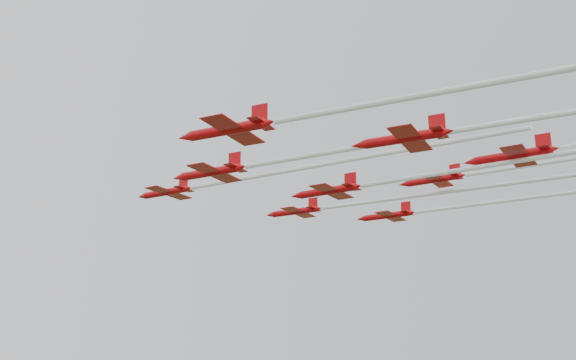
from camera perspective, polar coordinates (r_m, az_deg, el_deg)
jet_lead at (r=95.82m, az=-3.55°, el=0.21°), size 24.40×59.03×2.65m
jet_row2_left at (r=84.10m, az=-1.04°, el=1.69°), size 21.91×46.69×2.87m
jet_row2_right at (r=104.51m, az=6.30°, el=-2.08°), size 21.24×47.41×2.52m
jet_row3_left at (r=65.19m, az=6.14°, el=6.50°), size 28.91×56.34×2.88m
jet_row3_mid at (r=90.90m, az=9.08°, el=-0.10°), size 18.77×45.69×2.77m
jet_row3_right at (r=109.86m, az=18.03°, el=-1.86°), size 26.49×65.40×2.61m
jet_row4_left at (r=74.63m, az=20.46°, el=5.09°), size 27.06×53.71×2.90m
jet_row4_right at (r=94.37m, az=20.87°, el=1.27°), size 21.17×52.44×2.41m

